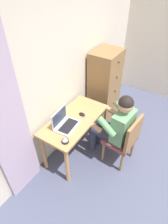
% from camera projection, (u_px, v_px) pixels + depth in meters
% --- Properties ---
extents(wall_back, '(4.80, 0.05, 2.50)m').
position_uv_depth(wall_back, '(63.00, 72.00, 2.64)').
color(wall_back, beige).
rests_on(wall_back, ground_plane).
extents(curtain_panel, '(0.47, 0.03, 2.23)m').
position_uv_depth(curtain_panel, '(8.00, 125.00, 2.01)').
color(curtain_panel, '#B29EBC').
rests_on(curtain_panel, ground_plane).
extents(desk, '(1.08, 0.53, 0.72)m').
position_uv_depth(desk, '(75.00, 125.00, 2.77)').
color(desk, tan).
rests_on(desk, ground_plane).
extents(dresser, '(0.55, 0.45, 1.34)m').
position_uv_depth(dresser, '(104.00, 87.00, 3.43)').
color(dresser, olive).
rests_on(dresser, ground_plane).
extents(chair, '(0.46, 0.44, 0.87)m').
position_uv_depth(chair, '(125.00, 139.00, 2.71)').
color(chair, brown).
rests_on(chair, ground_plane).
extents(person_seated, '(0.56, 0.61, 1.19)m').
position_uv_depth(person_seated, '(115.00, 124.00, 2.68)').
color(person_seated, '#33384C').
rests_on(person_seated, ground_plane).
extents(laptop, '(0.36, 0.28, 0.24)m').
position_uv_depth(laptop, '(65.00, 123.00, 2.55)').
color(laptop, '#B7BABF').
rests_on(laptop, desk).
extents(computer_mouse, '(0.08, 0.11, 0.03)m').
position_uv_depth(computer_mouse, '(82.00, 114.00, 2.74)').
color(computer_mouse, black).
rests_on(computer_mouse, desk).
extents(desk_clock, '(0.09, 0.09, 0.03)m').
position_uv_depth(desk_clock, '(65.00, 141.00, 2.34)').
color(desk_clock, black).
rests_on(desk_clock, desk).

